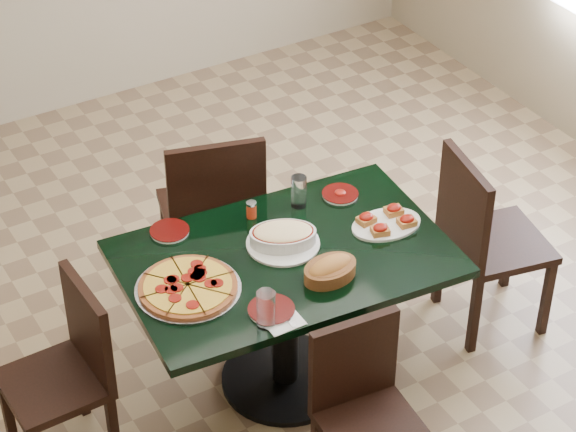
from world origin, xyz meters
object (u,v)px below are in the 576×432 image
chair_left (69,365)px  pepperoni_pizza (188,287)px  chair_far (213,208)px  chair_near (363,404)px  lasagna_casserole (283,236)px  bruschetta_platter (386,222)px  main_table (285,287)px  bread_basket (330,269)px  chair_right (482,234)px

chair_left → pepperoni_pizza: (0.51, -0.11, 0.29)m
chair_far → chair_near: chair_far is taller
chair_far → lasagna_casserole: bearing=108.0°
chair_left → pepperoni_pizza: size_ratio=1.94×
chair_left → bruschetta_platter: 1.50m
chair_near → bruschetta_platter: bearing=55.2°
main_table → bruschetta_platter: (0.49, -0.05, 0.21)m
main_table → pepperoni_pizza: (-0.46, 0.00, 0.20)m
lasagna_casserole → bruschetta_platter: (0.46, -0.12, -0.02)m
lasagna_casserole → bruschetta_platter: bearing=10.2°
main_table → chair_far: 0.69m
main_table → chair_near: chair_near is taller
chair_left → lasagna_casserole: 1.05m
chair_left → pepperoni_pizza: bearing=75.7°
bread_basket → chair_right: bearing=1.9°
chair_right → lasagna_casserole: (-0.99, 0.17, 0.26)m
bruschetta_platter → pepperoni_pizza: bearing=-178.2°
chair_near → chair_far: bearing=93.6°
bread_basket → chair_far: bearing=89.6°
chair_far → bread_basket: bearing=110.9°
chair_far → pepperoni_pizza: bearing=71.7°
main_table → chair_right: chair_right is taller
chair_left → bread_basket: bearing=70.7°
chair_right → chair_left: size_ratio=1.12×
chair_left → lasagna_casserole: bearing=85.7°
chair_far → chair_near: bearing=104.3°
chair_left → bruschetta_platter: bearing=82.0°
chair_left → bread_basket: chair_left is taller
lasagna_casserole → bread_basket: bearing=-54.5°
main_table → bruschetta_platter: bruschetta_platter is taller
chair_near → bruschetta_platter: size_ratio=2.38×
chair_far → chair_right: (1.01, -0.80, -0.02)m
chair_far → bruschetta_platter: bearing=139.1°
chair_right → bread_basket: chair_right is taller
lasagna_casserole → bread_basket: 0.30m
chair_near → pepperoni_pizza: (-0.43, 0.68, 0.31)m
bread_basket → pepperoni_pizza: bearing=152.5°
main_table → bruschetta_platter: 0.54m
bread_basket → bruschetta_platter: bearing=17.8°
lasagna_casserole → bruschetta_platter: 0.48m
lasagna_casserole → bread_basket: (0.06, -0.29, -0.01)m
chair_right → pepperoni_pizza: bearing=97.4°
chair_far → chair_right: bearing=157.6°
lasagna_casserole → bruschetta_platter: lasagna_casserole is taller
lasagna_casserole → chair_far: bearing=116.4°
chair_near → chair_left: (-0.94, 0.79, 0.02)m
chair_near → bread_basket: (0.12, 0.45, 0.33)m
main_table → lasagna_casserole: bearing=72.1°
bread_basket → bruschetta_platter: bread_basket is taller
chair_far → chair_near: size_ratio=1.21×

